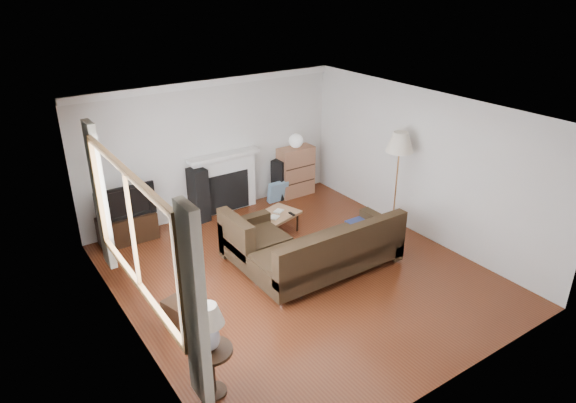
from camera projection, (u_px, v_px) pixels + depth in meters
room at (300, 199)px, 7.26m from camera, size 5.10×5.60×2.54m
window at (132, 231)px, 5.74m from camera, size 0.12×2.74×1.54m
curtain_near at (195, 308)px, 4.68m from camera, size 0.10×0.35×2.10m
curtain_far at (100, 197)px, 6.97m from camera, size 0.10×0.35×2.10m
fireplace at (225, 183)px, 9.61m from camera, size 1.40×0.26×1.15m
tv_stand at (128, 228)px, 8.65m from camera, size 0.94×0.42×0.47m
television at (124, 200)px, 8.44m from camera, size 0.98×0.13×0.56m
speaker_left at (199, 195)px, 9.27m from camera, size 0.31×0.36×1.00m
speaker_right at (280, 179)px, 10.21m from camera, size 0.31×0.33×0.80m
bookshelf at (296, 171)px, 10.35m from camera, size 0.73×0.35×1.00m
globe_lamp at (296, 141)px, 10.09m from camera, size 0.28×0.28×0.28m
sectional_sofa at (328, 249)px, 7.67m from camera, size 2.53×1.85×0.82m
coffee_table at (272, 226)px, 8.80m from camera, size 1.13×0.82×0.40m
footstool at (183, 311)px, 6.66m from camera, size 0.50×0.50×0.34m
floor_lamp at (396, 183)px, 8.72m from camera, size 0.55×0.55×1.80m
side_table at (212, 371)px, 5.49m from camera, size 0.47×0.47×0.59m
table_lamp at (209, 328)px, 5.25m from camera, size 0.34×0.34×0.55m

